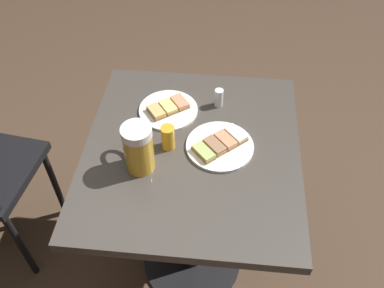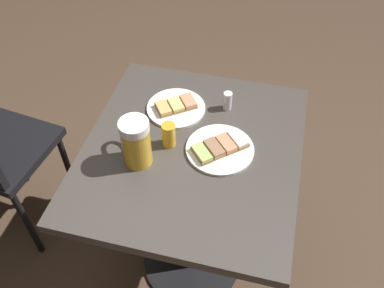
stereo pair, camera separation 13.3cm
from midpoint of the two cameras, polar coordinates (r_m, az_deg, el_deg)
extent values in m
plane|color=#4C3828|center=(1.98, 1.99, -15.70)|extent=(6.00, 6.00, 0.00)
cylinder|color=black|center=(1.98, 2.00, -15.60)|extent=(0.44, 0.44, 0.01)
cylinder|color=black|center=(1.65, 2.33, -9.69)|extent=(0.09, 0.09, 0.74)
cube|color=#423D38|center=(1.36, 2.80, -1.24)|extent=(0.77, 0.70, 0.04)
cylinder|color=white|center=(1.34, 6.68, -0.87)|extent=(0.22, 0.22, 0.01)
cube|color=#9E7547|center=(1.36, 9.08, 0.42)|extent=(0.09, 0.08, 0.01)
cube|color=white|center=(1.36, 9.13, 0.71)|extent=(0.08, 0.08, 0.01)
cube|color=#9E7547|center=(1.34, 7.52, -0.22)|extent=(0.09, 0.08, 0.01)
cube|color=#EA8E66|center=(1.34, 7.56, 0.06)|extent=(0.08, 0.08, 0.01)
cube|color=#9E7547|center=(1.33, 5.91, -0.89)|extent=(0.09, 0.08, 0.01)
cube|color=#997051|center=(1.32, 5.95, -0.60)|extent=(0.08, 0.08, 0.01)
cube|color=#9E7547|center=(1.31, 4.26, -1.57)|extent=(0.09, 0.08, 0.01)
cube|color=#ADC66B|center=(1.30, 4.29, -1.29)|extent=(0.08, 0.08, 0.01)
cylinder|color=white|center=(1.47, 0.38, 4.82)|extent=(0.21, 0.21, 0.01)
cube|color=#9E7547|center=(1.48, 2.07, 5.60)|extent=(0.08, 0.08, 0.01)
cube|color=#EA8E66|center=(1.47, 2.08, 5.89)|extent=(0.08, 0.07, 0.01)
cube|color=#9E7547|center=(1.46, 0.38, 5.14)|extent=(0.08, 0.08, 0.01)
cube|color=#EFE07A|center=(1.46, 0.39, 5.43)|extent=(0.08, 0.07, 0.01)
cube|color=#9E7547|center=(1.45, -1.33, 4.66)|extent=(0.08, 0.08, 0.01)
cube|color=#E5B266|center=(1.44, -1.33, 4.96)|extent=(0.08, 0.07, 0.01)
cylinder|color=gold|center=(1.26, -4.65, -0.39)|extent=(0.09, 0.09, 0.14)
cylinder|color=white|center=(1.20, -4.89, 2.27)|extent=(0.09, 0.09, 0.03)
torus|color=silver|center=(1.29, -5.56, 1.51)|extent=(0.08, 0.07, 0.09)
cylinder|color=gold|center=(1.33, -0.33, 1.16)|extent=(0.04, 0.04, 0.09)
cylinder|color=silver|center=(1.47, 7.50, 5.77)|extent=(0.03, 0.03, 0.07)
cylinder|color=black|center=(2.05, -14.78, -3.49)|extent=(0.03, 0.03, 0.46)
cylinder|color=black|center=(2.21, -21.75, -1.00)|extent=(0.03, 0.03, 0.46)
cylinder|color=black|center=(1.91, -19.78, -10.35)|extent=(0.03, 0.03, 0.46)
cube|color=black|center=(1.88, -22.84, -0.69)|extent=(0.43, 0.43, 0.04)
camera|label=1|loc=(0.07, -87.13, 3.12)|focal=38.86mm
camera|label=2|loc=(0.07, 92.87, -3.12)|focal=38.86mm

